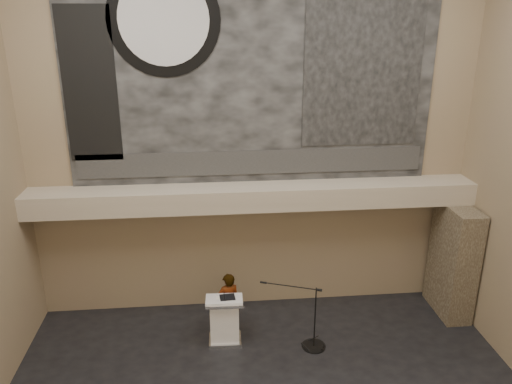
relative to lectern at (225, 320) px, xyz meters
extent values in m
cube|color=#8F7D5B|center=(0.76, 1.57, 3.70)|extent=(10.00, 0.02, 8.50)
cube|color=tan|center=(0.76, 1.17, 2.40)|extent=(10.00, 0.80, 0.50)
cylinder|color=#B2893D|center=(-0.84, 1.12, 2.12)|extent=(0.04, 0.04, 0.06)
cylinder|color=#B2893D|center=(2.66, 1.12, 2.12)|extent=(0.04, 0.04, 0.06)
cube|color=black|center=(0.76, 1.54, 5.15)|extent=(8.00, 0.05, 5.00)
cube|color=#2A2A2A|center=(0.76, 1.50, 3.10)|extent=(7.76, 0.02, 0.55)
cylinder|color=black|center=(-1.04, 1.50, 6.15)|extent=(2.30, 0.02, 2.30)
cylinder|color=silver|center=(-1.04, 1.48, 6.15)|extent=(1.84, 0.02, 1.84)
cube|color=black|center=(3.16, 1.50, 5.25)|extent=(2.60, 0.02, 3.60)
cube|color=black|center=(-2.64, 1.50, 4.85)|extent=(1.10, 0.02, 3.20)
cube|color=#463A2B|center=(5.41, 0.72, 0.80)|extent=(0.60, 1.40, 2.70)
cube|color=silver|center=(0.00, 0.00, -0.51)|extent=(0.72, 0.55, 0.08)
cube|color=white|center=(0.00, 0.00, 0.01)|extent=(0.63, 0.44, 0.96)
cube|color=white|center=(0.00, -0.02, 0.52)|extent=(0.80, 0.58, 0.14)
cube|color=black|center=(0.07, -0.02, 0.56)|extent=(0.34, 0.28, 0.04)
cube|color=white|center=(-0.07, -0.06, 0.55)|extent=(0.21, 0.28, 0.00)
imported|color=silver|center=(0.10, 0.39, 0.17)|extent=(0.61, 0.49, 1.45)
cylinder|color=black|center=(1.91, -0.37, -0.54)|extent=(0.52, 0.52, 0.02)
cylinder|color=black|center=(1.91, -0.37, 0.17)|extent=(0.03, 0.03, 1.45)
cylinder|color=black|center=(1.38, -0.17, 0.86)|extent=(1.19, 0.46, 0.02)
camera|label=1|loc=(-0.21, -9.26, 6.27)|focal=35.00mm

